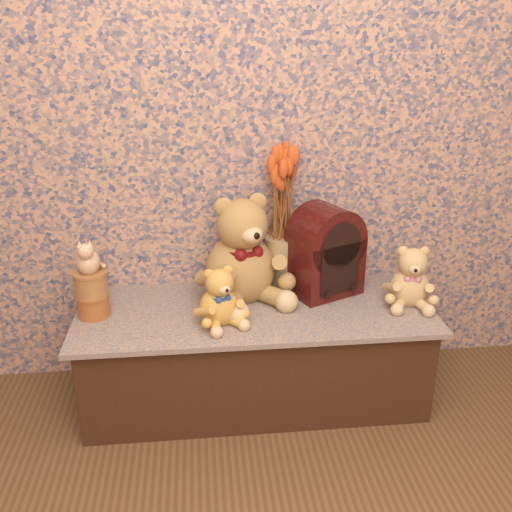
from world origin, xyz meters
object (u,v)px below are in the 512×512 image
Objects in this scene: teddy_small at (411,273)px; ceramic_vase at (280,262)px; biscuit_tin_lower at (94,305)px; cathedral_radio at (325,250)px; cat_figurine at (88,255)px; teddy_medium at (219,293)px; teddy_large at (240,244)px.

teddy_small is 0.53m from ceramic_vase.
teddy_small is 2.18× the size of biscuit_tin_lower.
cathedral_radio reaches higher than cat_figurine.
ceramic_vase is (-0.48, 0.21, -0.02)m from teddy_small.
cathedral_radio reaches higher than teddy_small.
cat_figurine is at bearing 146.30° from teddy_medium.
teddy_large is 1.77× the size of teddy_small.
teddy_medium is 2.00× the size of biscuit_tin_lower.
cathedral_radio is at bearing 4.18° from teddy_medium.
teddy_medium is at bearing -133.27° from ceramic_vase.
cathedral_radio is (0.44, 0.22, 0.07)m from teddy_medium.
teddy_small is 1.88× the size of cat_figurine.
biscuit_tin_lower is (-1.23, 0.02, -0.09)m from teddy_small.
ceramic_vase is 1.58× the size of cat_figurine.
cat_figurine is (-0.57, -0.11, 0.02)m from teddy_large.
teddy_medium is (-0.10, -0.21, -0.11)m from teddy_large.
teddy_small reaches higher than ceramic_vase.
biscuit_tin_lower is (-0.74, -0.19, -0.07)m from ceramic_vase.
teddy_medium is at bearing -13.42° from cat_figurine.
biscuit_tin_lower is (-0.91, -0.12, -0.14)m from cathedral_radio.
cathedral_radio is 0.92m from cat_figurine.
cathedral_radio is at bearing 5.75° from cat_figurine.
cat_figurine reaches higher than teddy_medium.
cat_figurine reaches higher than teddy_small.
teddy_small is (0.75, 0.08, 0.01)m from teddy_medium.
ceramic_vase is at bearing 14.29° from biscuit_tin_lower.
ceramic_vase is 0.78m from cat_figurine.
ceramic_vase is at bearing 3.66° from teddy_large.
teddy_small is 1.23m from biscuit_tin_lower.
cathedral_radio is 0.93m from biscuit_tin_lower.
teddy_large reaches higher than cat_figurine.
cat_figurine reaches higher than biscuit_tin_lower.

